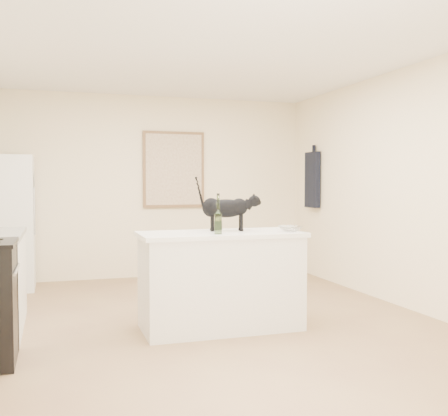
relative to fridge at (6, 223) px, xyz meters
The scene contains 15 objects.
floor 3.17m from the fridge, 50.31° to the right, with size 5.50×5.50×0.00m, color #9C7E53.
ceiling 3.52m from the fridge, 50.31° to the right, with size 5.50×5.50×0.00m, color white.
wall_back 2.04m from the fridge, 11.59° to the left, with size 4.50×4.50×0.00m, color #FBE7C2.
wall_front 5.48m from the fridge, 69.08° to the right, with size 4.50×4.50×0.00m, color #FBE7C2.
wall_right 4.83m from the fridge, 29.23° to the right, with size 5.50×5.50×0.00m, color #FBE7C2.
island_base 3.30m from the fridge, 51.20° to the right, with size 1.44×0.67×0.86m, color white.
island_top 3.27m from the fridge, 51.20° to the right, with size 1.50×0.70×0.04m, color white.
fridge is the anchor object (origin of this frame).
artwork_frame 2.39m from the fridge, ahead, with size 0.90×0.03×1.10m, color brown.
artwork_canvas 2.38m from the fridge, ahead, with size 0.82×0.00×1.02m, color beige.
hanging_garment 4.19m from the fridge, ahead, with size 0.08×0.34×0.80m, color black.
black_cat 3.26m from the fridge, 48.97° to the right, with size 0.55×0.16×0.38m, color black, non-canonical shape.
wine_bottle 3.37m from the fridge, 54.04° to the right, with size 0.07×0.07×0.32m, color #375B24.
glass_bowl 3.81m from the fridge, 45.35° to the right, with size 0.22×0.22×0.05m, color white.
fridge_paper 0.62m from the fridge, 11.35° to the left, with size 0.01×0.14×0.19m, color white.
Camera 1 is at (-1.36, -4.89, 1.35)m, focal length 42.81 mm.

